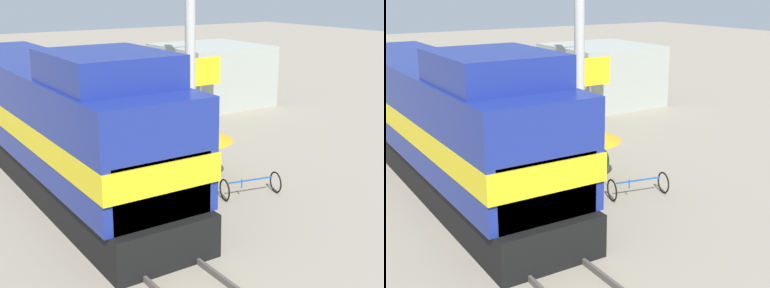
# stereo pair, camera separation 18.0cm
# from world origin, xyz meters

# --- Properties ---
(ground_plane) EXTENTS (120.00, 120.00, 0.00)m
(ground_plane) POSITION_xyz_m (0.00, 0.00, 0.00)
(ground_plane) COLOR gray
(rail_near) EXTENTS (0.08, 36.57, 0.15)m
(rail_near) POSITION_xyz_m (-0.72, 0.00, 0.07)
(rail_near) COLOR #4C4742
(rail_near) RESTS_ON ground_plane
(rail_far) EXTENTS (0.08, 36.57, 0.15)m
(rail_far) POSITION_xyz_m (0.72, 0.00, 0.07)
(rail_far) COLOR #4C4742
(rail_far) RESTS_ON ground_plane
(locomotive) EXTENTS (3.04, 15.56, 4.74)m
(locomotive) POSITION_xyz_m (0.00, 1.70, 2.09)
(locomotive) COLOR black
(locomotive) RESTS_ON ground_plane
(vendor_umbrella) EXTENTS (2.37, 2.37, 1.97)m
(vendor_umbrella) POSITION_xyz_m (3.81, -1.02, 1.70)
(vendor_umbrella) COLOR #4C4C4C
(vendor_umbrella) RESTS_ON ground_plane
(billboard_sign) EXTENTS (2.20, 0.12, 3.19)m
(billboard_sign) POSITION_xyz_m (7.93, 4.90, 2.39)
(billboard_sign) COLOR #595959
(billboard_sign) RESTS_ON ground_plane
(shrub_cluster) EXTENTS (1.18, 1.18, 1.18)m
(shrub_cluster) POSITION_xyz_m (4.25, -0.78, 0.59)
(shrub_cluster) COLOR #236028
(shrub_cluster) RESTS_ON ground_plane
(person_bystander) EXTENTS (0.34, 0.34, 1.75)m
(person_bystander) POSITION_xyz_m (3.06, -2.41, 0.95)
(person_bystander) COLOR #2D3347
(person_bystander) RESTS_ON ground_plane
(bicycle) EXTENTS (1.94, 1.03, 0.69)m
(bicycle) POSITION_xyz_m (4.44, -3.05, 0.35)
(bicycle) COLOR black
(bicycle) RESTS_ON ground_plane
(building_block_distant) EXTENTS (5.18, 5.27, 3.23)m
(building_block_distant) POSITION_xyz_m (11.34, 8.89, 1.61)
(building_block_distant) COLOR #999E93
(building_block_distant) RESTS_ON ground_plane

